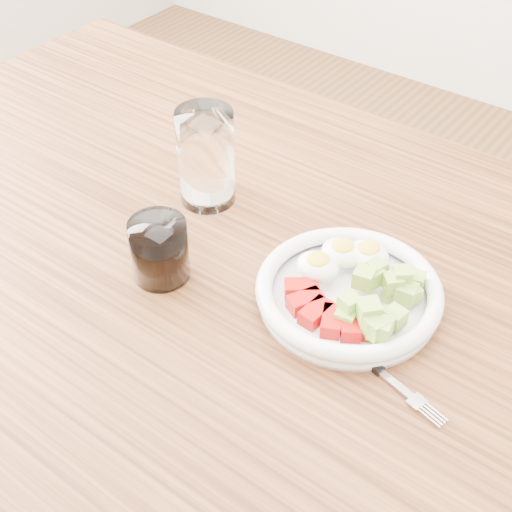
{
  "coord_description": "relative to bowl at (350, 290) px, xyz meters",
  "views": [
    {
      "loc": [
        0.39,
        -0.52,
        1.39
      ],
      "look_at": [
        -0.01,
        0.01,
        0.8
      ],
      "focal_mm": 50.0,
      "sensor_mm": 36.0,
      "label": 1
    }
  ],
  "objects": [
    {
      "name": "dining_table",
      "position": [
        -0.11,
        -0.04,
        -0.12
      ],
      "size": [
        1.5,
        0.9,
        0.77
      ],
      "color": "brown",
      "rests_on": "ground"
    },
    {
      "name": "bowl",
      "position": [
        0.0,
        0.0,
        0.0
      ],
      "size": [
        0.23,
        0.23,
        0.06
      ],
      "color": "white",
      "rests_on": "dining_table"
    },
    {
      "name": "fork",
      "position": [
        0.07,
        -0.07,
        -0.02
      ],
      "size": [
        0.17,
        0.05,
        0.01
      ],
      "color": "black",
      "rests_on": "dining_table"
    },
    {
      "name": "water_glass",
      "position": [
        -0.27,
        0.06,
        0.05
      ],
      "size": [
        0.08,
        0.08,
        0.14
      ],
      "primitive_type": "cylinder",
      "color": "white",
      "rests_on": "dining_table"
    },
    {
      "name": "coffee_glass",
      "position": [
        -0.22,
        -0.1,
        0.02
      ],
      "size": [
        0.07,
        0.07,
        0.08
      ],
      "color": "white",
      "rests_on": "dining_table"
    }
  ]
}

